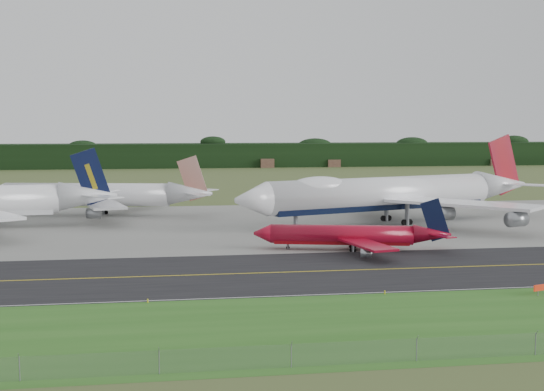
{
  "coord_description": "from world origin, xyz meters",
  "views": [
    {
      "loc": [
        -30.25,
        -114.55,
        22.34
      ],
      "look_at": [
        -8.79,
        22.0,
        9.13
      ],
      "focal_mm": 50.0,
      "sensor_mm": 36.0,
      "label": 1
    }
  ],
  "objects": [
    {
      "name": "ground",
      "position": [
        0.0,
        0.0,
        0.0
      ],
      "size": [
        600.0,
        600.0,
        0.0
      ],
      "primitive_type": "plane",
      "color": "#445427",
      "rests_on": "ground"
    },
    {
      "name": "grass_verge",
      "position": [
        0.0,
        -35.0,
        0.01
      ],
      "size": [
        400.0,
        30.0,
        0.01
      ],
      "primitive_type": "cube",
      "color": "#2A5F1C",
      "rests_on": "ground"
    },
    {
      "name": "taxiway",
      "position": [
        0.0,
        -4.0,
        0.01
      ],
      "size": [
        400.0,
        32.0,
        0.02
      ],
      "primitive_type": "cube",
      "color": "black",
      "rests_on": "ground"
    },
    {
      "name": "apron",
      "position": [
        0.0,
        51.0,
        0.01
      ],
      "size": [
        400.0,
        78.0,
        0.01
      ],
      "primitive_type": "cube",
      "color": "slate",
      "rests_on": "ground"
    },
    {
      "name": "taxiway_centreline",
      "position": [
        0.0,
        -4.0,
        0.03
      ],
      "size": [
        400.0,
        0.4,
        0.0
      ],
      "primitive_type": "cube",
      "color": "gold",
      "rests_on": "taxiway"
    },
    {
      "name": "taxiway_edge_line",
      "position": [
        0.0,
        -19.5,
        0.03
      ],
      "size": [
        400.0,
        0.25,
        0.0
      ],
      "primitive_type": "cube",
      "color": "silver",
      "rests_on": "taxiway"
    },
    {
      "name": "perimeter_fence",
      "position": [
        0.0,
        -48.0,
        1.1
      ],
      "size": [
        320.0,
        0.1,
        320.0
      ],
      "color": "slate",
      "rests_on": "ground"
    },
    {
      "name": "horizon_treeline",
      "position": [
        0.0,
        273.76,
        5.47
      ],
      "size": [
        700.0,
        25.0,
        12.0
      ],
      "color": "black",
      "rests_on": "ground"
    },
    {
      "name": "jet_ba_747",
      "position": [
        22.0,
        47.32,
        6.7
      ],
      "size": [
        76.45,
        61.74,
        19.7
      ],
      "color": "white",
      "rests_on": "ground"
    },
    {
      "name": "jet_red_737",
      "position": [
        4.33,
        13.89,
        2.6
      ],
      "size": [
        34.47,
        27.57,
        9.41
      ],
      "color": "maroon",
      "rests_on": "ground"
    },
    {
      "name": "jet_star_tail",
      "position": [
        -43.36,
        71.63,
        4.91
      ],
      "size": [
        55.51,
        45.71,
        14.72
      ],
      "color": "silver",
      "rests_on": "ground"
    },
    {
      "name": "edge_marker_left",
      "position": [
        -31.19,
        -20.5,
        0.25
      ],
      "size": [
        0.16,
        0.16,
        0.5
      ],
      "primitive_type": "cylinder",
      "color": "yellow",
      "rests_on": "ground"
    },
    {
      "name": "edge_marker_center",
      "position": [
        -0.47,
        -20.5,
        0.25
      ],
      "size": [
        0.16,
        0.16,
        0.5
      ],
      "primitive_type": "cylinder",
      "color": "yellow",
      "rests_on": "ground"
    }
  ]
}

